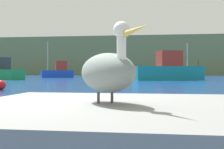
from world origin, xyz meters
TOP-DOWN VIEW (x-y plane):
  - ground_plane at (0.00, 0.00)m, footprint 260.00×260.00m
  - hillside_backdrop at (0.00, 73.84)m, footprint 140.00×14.43m
  - pier_dock at (1.31, -0.91)m, footprint 3.08×3.12m
  - pelican at (1.32, -0.93)m, footprint 0.94×1.22m
  - fishing_boat_green at (-16.59, 30.90)m, footprint 6.35×4.30m
  - fishing_boat_teal at (2.37, 31.73)m, footprint 7.76×4.79m
  - fishing_boat_blue at (-13.17, 41.43)m, footprint 4.69×3.31m
  - mooring_buoy at (-6.73, 12.16)m, footprint 0.52×0.52m

SIDE VIEW (x-z plane):
  - ground_plane at x=0.00m, z-range 0.00..0.00m
  - mooring_buoy at x=-6.73m, z-range 0.00..0.52m
  - pier_dock at x=1.31m, z-range 0.00..0.71m
  - fishing_boat_green at x=-16.59m, z-range -1.56..3.25m
  - fishing_boat_blue at x=-13.17m, z-range -1.73..3.43m
  - pelican at x=1.32m, z-range 0.64..1.46m
  - fishing_boat_teal at x=2.37m, z-range -0.89..3.12m
  - hillside_backdrop at x=0.00m, z-range 0.00..8.64m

